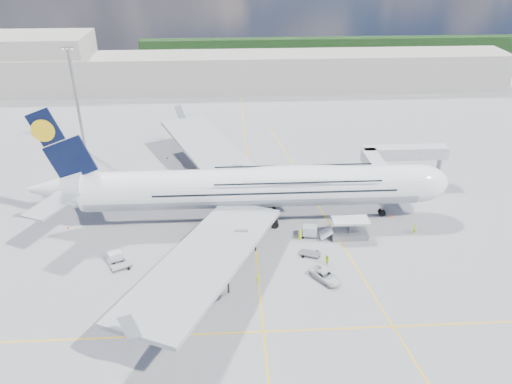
{
  "coord_description": "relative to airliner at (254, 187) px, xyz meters",
  "views": [
    {
      "loc": [
        -3.95,
        -71.47,
        49.75
      ],
      "look_at": [
        0.52,
        8.0,
        6.93
      ],
      "focal_mm": 35.0,
      "sensor_mm": 36.0,
      "label": 1
    }
  ],
  "objects": [
    {
      "name": "cone_nose",
      "position": [
        26.33,
        -0.77,
        -6.57
      ],
      "size": [
        0.49,
        0.49,
        0.62
      ],
      "color": "#FF5B0D",
      "rests_on": "ground"
    },
    {
      "name": "dolly_nose_near",
      "position": [
        9.69,
        -6.57,
        -5.73
      ],
      "size": [
        3.55,
        2.21,
        2.12
      ],
      "rotation": [
        0.0,
        0.0,
        -0.13
      ],
      "color": "gray",
      "rests_on": "ground"
    },
    {
      "name": "baggage_tug",
      "position": [
        -11.04,
        -22.23,
        -5.98
      ],
      "size": [
        3.37,
        1.88,
        2.0
      ],
      "rotation": [
        0.0,
        0.0,
        -0.13
      ],
      "color": "silver",
      "rests_on": "ground"
    },
    {
      "name": "cargo_loader",
      "position": [
        16.56,
        -7.11,
        -5.62
      ],
      "size": [
        8.53,
        3.2,
        3.67
      ],
      "color": "silver",
      "rests_on": "ground"
    },
    {
      "name": "dolly_row_b",
      "position": [
        -16.52,
        -23.18,
        -5.86
      ],
      "size": [
        2.97,
        1.6,
        1.87
      ],
      "rotation": [
        0.0,
        0.0,
        -0.01
      ],
      "color": "gray",
      "rests_on": "ground"
    },
    {
      "name": "cone_tail",
      "position": [
        -34.64,
        -1.46,
        -6.61
      ],
      "size": [
        0.42,
        0.42,
        0.54
      ],
      "color": "#FF5B0D",
      "rests_on": "ground"
    },
    {
      "name": "catering_truck_inner",
      "position": [
        -5.3,
        22.34,
        -4.8
      ],
      "size": [
        7.5,
        3.3,
        4.38
      ],
      "rotation": [
        0.0,
        0.0,
        0.1
      ],
      "color": "gray",
      "rests_on": "ground"
    },
    {
      "name": "dolly_row_a",
      "position": [
        -23.8,
        -12.28,
        -5.91
      ],
      "size": [
        3.17,
        2.5,
        1.78
      ],
      "rotation": [
        0.0,
        0.0,
        0.42
      ],
      "color": "gray",
      "rests_on": "ground"
    },
    {
      "name": "dolly_row_c",
      "position": [
        -5.99,
        -14.13,
        -6.56
      ],
      "size": [
        3.01,
        2.31,
        0.39
      ],
      "rotation": [
        0.0,
        0.0,
        0.38
      ],
      "color": "gray",
      "rests_on": "ground"
    },
    {
      "name": "dolly_nose_far",
      "position": [
        8.89,
        -12.38,
        -6.49
      ],
      "size": [
        3.79,
        2.96,
        0.49
      ],
      "rotation": [
        0.0,
        0.0,
        -0.4
      ],
      "color": "gray",
      "rests_on": "ground"
    },
    {
      "name": "cone_wing_right_inner",
      "position": [
        -12.44,
        -9.21,
        -6.63
      ],
      "size": [
        0.38,
        0.38,
        0.48
      ],
      "color": "#FF5B0D",
      "rests_on": "ground"
    },
    {
      "name": "crew_wing",
      "position": [
        -11.73,
        -10.41,
        -5.92
      ],
      "size": [
        0.84,
        1.21,
        1.9
      ],
      "primitive_type": "imported",
      "rotation": [
        0.0,
        0.0,
        1.19
      ],
      "color": "#A6FF1A",
      "rests_on": "ground"
    },
    {
      "name": "airliner",
      "position": [
        0.0,
        0.0,
        0.0
      ],
      "size": [
        77.26,
        79.15,
        23.71
      ],
      "color": "white",
      "rests_on": "ground"
    },
    {
      "name": "hangar",
      "position": [
        -70.26,
        90.0,
        2.13
      ],
      "size": [
        40.0,
        22.0,
        18.0
      ],
      "primitive_type": "cube",
      "color": "#B2AD9E",
      "rests_on": "ground"
    },
    {
      "name": "tree_line",
      "position": [
        39.74,
        130.0,
        -2.87
      ],
      "size": [
        160.0,
        6.0,
        8.0
      ],
      "primitive_type": "cube",
      "color": "#193814",
      "rests_on": "ground"
    },
    {
      "name": "ground",
      "position": [
        -0.26,
        -10.0,
        -6.87
      ],
      "size": [
        300.0,
        300.0,
        0.0
      ],
      "primitive_type": "plane",
      "color": "gray",
      "rests_on": "ground"
    },
    {
      "name": "crew_loader",
      "position": [
        11.18,
        -15.4,
        -5.86
      ],
      "size": [
        1.16,
        1.23,
        2.02
      ],
      "primitive_type": "imported",
      "rotation": [
        0.0,
        0.0,
        -1.03
      ],
      "color": "#C0EA18",
      "rests_on": "ground"
    },
    {
      "name": "crew_tug",
      "position": [
        -0.47,
        -19.38,
        -6.11
      ],
      "size": [
        1.13,
        0.91,
        1.53
      ],
      "primitive_type": "imported",
      "rotation": [
        0.0,
        0.0,
        -0.4
      ],
      "color": "#D2FF1A",
      "rests_on": "ground"
    },
    {
      "name": "taxi_line_diag",
      "position": [
        13.74,
        -0.0,
        -6.86
      ],
      "size": [
        14.16,
        99.06,
        0.01
      ],
      "primitive_type": "cube",
      "rotation": [
        0.0,
        0.0,
        0.14
      ],
      "color": "yellow",
      "rests_on": "ground"
    },
    {
      "name": "terminal",
      "position": [
        -0.26,
        85.0,
        -0.87
      ],
      "size": [
        180.0,
        16.0,
        12.0
      ],
      "primitive_type": "cube",
      "color": "#B2AD9E",
      "rests_on": "ground"
    },
    {
      "name": "catering_truck_outer",
      "position": [
        -10.77,
        37.03,
        -5.29
      ],
      "size": [
        5.97,
        3.04,
        3.4
      ],
      "rotation": [
        0.0,
        0.0,
        -0.19
      ],
      "color": "gray",
      "rests_on": "ground"
    },
    {
      "name": "cone_wing_left_outer",
      "position": [
        -19.45,
        29.07,
        -6.61
      ],
      "size": [
        0.41,
        0.41,
        0.53
      ],
      "color": "#FF5B0D",
      "rests_on": "ground"
    },
    {
      "name": "jet_bridge",
      "position": [
        29.55,
        10.94,
        -0.02
      ],
      "size": [
        18.8,
        12.1,
        8.5
      ],
      "color": "#B7B7BC",
      "rests_on": "ground"
    },
    {
      "name": "taxi_line_main",
      "position": [
        -0.26,
        -10.0,
        -6.86
      ],
      "size": [
        0.25,
        220.0,
        0.01
      ],
      "primitive_type": "cube",
      "color": "yellow",
      "rests_on": "ground"
    },
    {
      "name": "light_mast",
      "position": [
        -40.26,
        35.0,
        6.34
      ],
      "size": [
        3.0,
        0.7,
        25.5
      ],
      "color": "gray",
      "rests_on": "ground"
    },
    {
      "name": "dolly_back",
      "position": [
        -22.57,
        -14.11,
        -6.5
      ],
      "size": [
        3.72,
        3.05,
        0.48
      ],
      "rotation": [
        0.0,
        0.0,
        0.47
      ],
      "color": "gray",
      "rests_on": "ground"
    },
    {
      "name": "service_van",
      "position": [
        10.25,
        -19.15,
        -6.12
      ],
      "size": [
        5.15,
        5.86,
        1.5
      ],
      "primitive_type": "imported",
      "rotation": [
        0.0,
        0.0,
        0.61
      ],
      "color": "silver",
      "rests_on": "ground"
    },
    {
      "name": "crew_van",
      "position": [
        7.81,
        -7.28,
        -5.88
      ],
      "size": [
        0.95,
        1.13,
        1.98
      ],
      "primitive_type": "imported",
      "rotation": [
        0.0,
        0.0,
        1.96
      ],
      "color": "#E1FF1A",
      "rests_on": "ground"
    },
    {
      "name": "cone_wing_right_outer",
      "position": [
        -15.94,
        -20.18,
        -6.61
      ],
      "size": [
        0.42,
        0.42,
        0.54
      ],
      "color": "#FF5B0D",
      "rests_on": "ground"
    },
    {
      "name": "crew_nose",
      "position": [
        28.84,
        -6.74,
        -5.88
      ],
      "size": [
        0.8,
        0.62,
        1.97
      ],
      "primitive_type": "imported",
      "rotation": [
        0.0,
        0.0,
        0.23
      ],
      "color": "#AEF219",
      "rests_on": "ground"
    },
    {
      "name": "cone_wing_left_inner",
      "position": [
        -6.15,
        21.98,
        -6.59
      ],
      "size": [
        0.46,
        0.46,
        0.58
      ],
      "color": "#FF5B0D",
      "rests_on": "ground"
    },
    {
      "name": "taxi_line_cross",
      "position": [
        -0.26,
        -30.0,
        -6.86
      ],
      "size": [
        120.0,
        0.25,
        0.01
      ],
      "primitive_type": "cube",
      "color": "yellow",
      "rests_on": "ground"
    }
  ]
}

